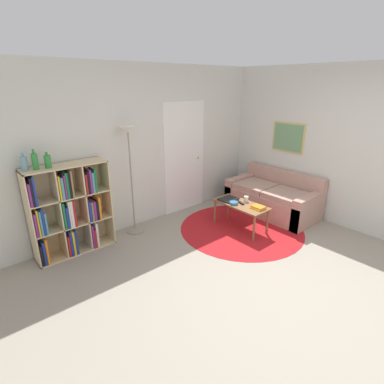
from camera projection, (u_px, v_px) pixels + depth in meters
The scene contains 16 objects.
ground_plane at pixel (278, 287), 3.58m from camera, with size 14.00×14.00×0.00m, color gray.
wall_back at pixel (153, 147), 5.02m from camera, with size 7.44×0.11×2.60m.
wall_right at pixel (296, 141), 5.43m from camera, with size 0.08×5.60×2.60m.
rug at pixel (241, 228), 5.02m from camera, with size 2.03×2.03×0.01m.
bookshelf at pixel (69, 210), 4.13m from camera, with size 1.08×0.34×1.29m.
floor_lamp at pixel (129, 152), 4.49m from camera, with size 0.29×0.29×1.71m.
couch at pixel (274, 198), 5.60m from camera, with size 0.84×1.62×0.76m.
coffee_table at pixel (241, 207), 4.91m from camera, with size 0.42×0.92×0.44m.
laptop at pixel (228, 199), 5.05m from camera, with size 0.32×0.26×0.02m.
bowl at pixel (234, 203), 4.85m from camera, with size 0.14×0.14×0.04m.
book_stack_on_table at pixel (258, 207), 4.68m from camera, with size 0.17×0.19×0.04m.
cup at pixel (246, 199), 4.95m from camera, with size 0.08×0.08×0.09m.
remote at pixel (240, 203), 4.90m from camera, with size 0.09×0.18×0.02m.
bottle_left at pixel (24, 163), 3.64m from camera, with size 0.08×0.08×0.22m.
bottle_middle at pixel (35, 161), 3.68m from camera, with size 0.07×0.07×0.26m.
bottle_right at pixel (48, 161), 3.76m from camera, with size 0.08×0.08×0.21m.
Camera 1 is at (-2.72, -1.58, 2.30)m, focal length 28.00 mm.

